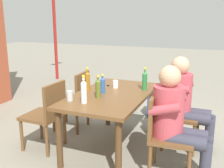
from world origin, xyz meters
name	(u,v)px	position (x,y,z in m)	size (l,w,h in m)	color
ground_plane	(112,147)	(0.00, 0.00, 0.00)	(24.00, 24.00, 0.00)	gray
dining_table	(112,101)	(0.00, 0.00, 0.63)	(1.50, 0.86, 0.72)	brown
chair_near_left	(164,131)	(-0.35, -0.73, 0.49)	(0.48, 0.48, 0.87)	brown
chair_near_right	(175,110)	(0.34, -0.73, 0.49)	(0.45, 0.45, 0.87)	brown
chair_far_left	(48,112)	(-0.34, 0.73, 0.49)	(0.44, 0.44, 0.87)	brown
chair_far_right	(75,98)	(0.34, 0.73, 0.49)	(0.47, 0.47, 0.87)	brown
person_in_white_shirt	(176,117)	(-0.34, -0.84, 0.66)	(0.47, 0.61, 1.18)	#B7424C
person_in_plaid_shirt	(185,99)	(0.34, -0.84, 0.66)	(0.47, 0.61, 1.18)	#B7424C
bottle_green	(145,80)	(0.32, -0.32, 0.85)	(0.06, 0.06, 0.29)	#287A38
bottle_olive	(98,88)	(-0.21, 0.09, 0.84)	(0.06, 0.06, 0.26)	#566623
bottle_blue	(103,85)	(-0.03, 0.11, 0.83)	(0.06, 0.06, 0.24)	#2D56A3
bottle_amber	(88,80)	(0.04, 0.36, 0.85)	(0.06, 0.06, 0.29)	#996019
bottle_clear	(84,91)	(-0.47, 0.14, 0.86)	(0.06, 0.06, 0.31)	white
cup_steel	(70,96)	(-0.46, 0.32, 0.78)	(0.07, 0.07, 0.11)	#B2B7BC
cup_white	(115,84)	(0.27, 0.06, 0.77)	(0.07, 0.07, 0.10)	white
table_knife	(105,87)	(0.24, 0.21, 0.73)	(0.24, 0.07, 0.01)	silver
backpack_by_near_side	(125,100)	(1.34, 0.31, 0.21)	(0.33, 0.25, 0.43)	#47663D
backpack_by_far_side	(155,105)	(1.33, -0.24, 0.19)	(0.29, 0.23, 0.40)	#2D4784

